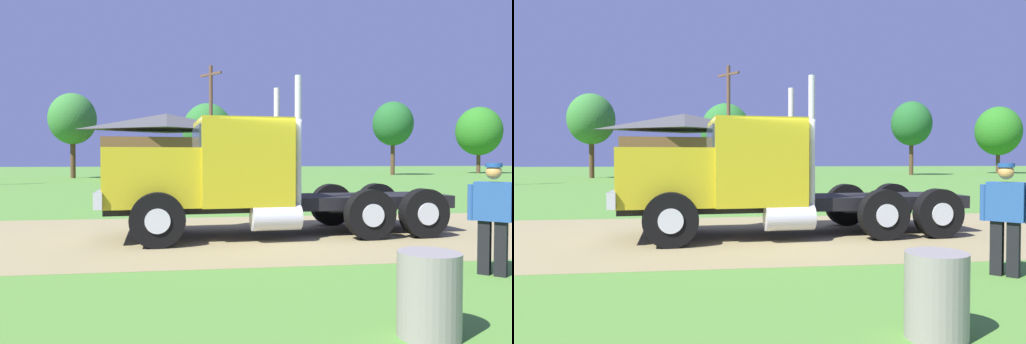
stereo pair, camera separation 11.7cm
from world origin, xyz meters
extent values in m
plane|color=#4F8431|center=(0.00, 0.00, 0.00)|extent=(200.00, 200.00, 0.00)
cube|color=#8E8053|center=(0.00, 0.00, 0.00)|extent=(120.00, 6.42, 0.01)
cube|color=black|center=(0.68, -0.03, 0.72)|extent=(7.71, 2.01, 0.28)
cube|color=gold|center=(-2.18, -0.23, 1.31)|extent=(2.02, 2.06, 1.19)
cube|color=silver|center=(-3.17, -0.30, 0.90)|extent=(0.31, 2.12, 0.32)
cube|color=gold|center=(-0.31, -0.10, 1.62)|extent=(2.02, 2.34, 1.81)
cube|color=#2D3D4C|center=(-1.26, -0.17, 1.99)|extent=(0.17, 1.84, 0.80)
cylinder|color=silver|center=(0.81, -0.90, 2.06)|extent=(0.14, 0.14, 2.68)
cylinder|color=silver|center=(0.68, 0.85, 2.06)|extent=(0.14, 0.14, 2.68)
cylinder|color=silver|center=(0.32, -1.02, 0.50)|extent=(1.03, 0.59, 0.52)
cylinder|color=black|center=(-2.01, -1.32, 0.53)|extent=(1.07, 0.37, 1.05)
cylinder|color=silver|center=(-2.00, -1.48, 0.53)|extent=(0.48, 0.07, 0.47)
cylinder|color=black|center=(-2.16, 0.87, 0.53)|extent=(1.07, 0.37, 1.05)
cylinder|color=silver|center=(-2.18, 1.03, 0.53)|extent=(0.48, 0.07, 0.47)
cylinder|color=black|center=(3.56, -0.93, 0.53)|extent=(1.07, 0.37, 1.05)
cylinder|color=silver|center=(3.58, -1.09, 0.53)|extent=(0.48, 0.07, 0.47)
cylinder|color=black|center=(3.41, 1.27, 0.53)|extent=(1.07, 0.37, 1.05)
cylinder|color=silver|center=(3.40, 1.43, 0.53)|extent=(0.48, 0.07, 0.47)
cylinder|color=black|center=(2.32, -1.01, 0.53)|extent=(1.07, 0.37, 1.05)
cylinder|color=silver|center=(2.33, -1.17, 0.53)|extent=(0.48, 0.07, 0.47)
cylinder|color=black|center=(2.16, 1.18, 0.53)|extent=(1.07, 0.37, 1.05)
cylinder|color=silver|center=(2.15, 1.34, 0.53)|extent=(0.48, 0.07, 0.47)
cube|color=#264C8C|center=(2.95, -4.10, 1.07)|extent=(0.54, 0.53, 0.56)
sphere|color=#D4934C|center=(2.95, -4.10, 1.50)|extent=(0.21, 0.21, 0.21)
cylinder|color=#1E478C|center=(2.95, -4.10, 1.59)|extent=(0.22, 0.22, 0.06)
cube|color=black|center=(3.03, -4.18, 0.40)|extent=(0.24, 0.24, 0.79)
cube|color=black|center=(2.88, -4.03, 0.40)|extent=(0.24, 0.24, 0.79)
cylinder|color=#264C8C|center=(2.74, -3.90, 1.04)|extent=(0.10, 0.10, 0.53)
cylinder|color=gray|center=(0.84, -6.20, 0.40)|extent=(0.59, 0.59, 0.81)
cube|color=brown|center=(-3.41, 30.07, 1.72)|extent=(10.35, 6.84, 3.44)
pyramid|color=#464646|center=(-3.41, 30.07, 4.85)|extent=(10.86, 7.19, 1.41)
cube|color=black|center=(-4.72, 26.82, 1.10)|extent=(1.80, 0.17, 2.20)
cylinder|color=brown|center=(0.01, 22.27, 4.08)|extent=(0.26, 0.26, 8.16)
cube|color=brown|center=(0.01, 22.27, 7.56)|extent=(1.43, 1.85, 0.14)
cylinder|color=#513823|center=(-11.83, 33.42, 1.82)|extent=(0.44, 0.44, 3.64)
ellipsoid|color=#357831|center=(-11.83, 33.42, 5.30)|extent=(4.15, 4.15, 4.56)
cylinder|color=#513823|center=(0.44, 41.02, 1.31)|extent=(0.44, 0.44, 2.62)
ellipsoid|color=#2D722D|center=(0.44, 41.02, 4.80)|extent=(5.45, 5.45, 6.00)
cylinder|color=#513823|center=(20.21, 37.65, 1.91)|extent=(0.44, 0.44, 3.81)
ellipsoid|color=#226027|center=(20.21, 37.65, 5.53)|extent=(4.30, 4.30, 4.73)
cylinder|color=#513823|center=(32.93, 41.73, 1.48)|extent=(0.44, 0.44, 2.96)
ellipsoid|color=#2A741E|center=(32.93, 41.73, 5.07)|extent=(5.27, 5.27, 5.80)
camera|label=1|loc=(-1.38, -10.31, 1.68)|focal=32.85mm
camera|label=2|loc=(-1.26, -10.33, 1.68)|focal=32.85mm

